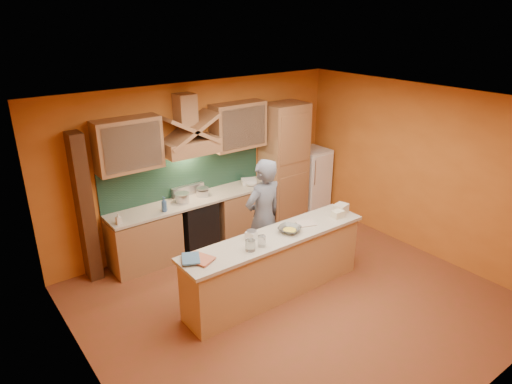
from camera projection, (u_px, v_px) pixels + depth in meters
floor at (293, 300)px, 6.53m from camera, size 5.50×5.00×0.01m
ceiling at (300, 105)px, 5.49m from camera, size 5.50×5.00×0.01m
wall_back at (200, 164)px, 7.86m from camera, size 5.50×0.02×2.80m
wall_front at (479, 301)px, 4.16m from camera, size 5.50×0.02×2.80m
wall_left at (87, 280)px, 4.47m from camera, size 0.02×5.00×2.80m
wall_right at (421, 170)px, 7.55m from camera, size 0.02×5.00×2.80m
base_cabinet_left at (144, 241)px, 7.30m from camera, size 1.10×0.60×0.86m
base_cabinet_right at (241, 211)px, 8.36m from camera, size 1.10×0.60×0.86m
counter_top at (195, 200)px, 7.66m from camera, size 3.00×0.62×0.04m
stove at (196, 224)px, 7.83m from camera, size 0.60×0.58×0.90m
backsplash at (185, 176)px, 7.74m from camera, size 3.00×0.03×0.70m
range_hood at (190, 146)px, 7.35m from camera, size 0.92×0.50×0.24m
hood_chimney at (185, 110)px, 7.21m from camera, size 0.30×0.30×0.50m
upper_cabinet_left at (128, 145)px, 6.78m from camera, size 1.00×0.35×0.80m
upper_cabinet_right at (238, 126)px, 7.90m from camera, size 1.00×0.35×0.80m
pantry_column at (284, 164)px, 8.65m from camera, size 0.80×0.60×2.30m
fridge at (311, 180)px, 9.26m from camera, size 0.58×0.60×1.30m
trim_column_left at (85, 209)px, 6.70m from camera, size 0.20×0.30×2.30m
island_body at (275, 267)px, 6.53m from camera, size 2.80×0.55×0.88m
island_top at (275, 237)px, 6.35m from camera, size 2.90×0.62×0.05m
person at (263, 218)px, 6.91m from camera, size 0.71×0.50×1.87m
pot_large at (182, 199)px, 7.50m from camera, size 0.30×0.30×0.14m
pot_small at (203, 193)px, 7.76m from camera, size 0.28×0.28×0.13m
soap_bottle_a at (119, 219)px, 6.72m from camera, size 0.08×0.08×0.17m
soap_bottle_b at (164, 204)px, 7.13m from camera, size 0.11×0.11×0.24m
bowl_back at (251, 184)px, 8.21m from camera, size 0.25×0.25×0.07m
dish_rack at (249, 181)px, 8.29m from camera, size 0.31×0.29×0.09m
book_lower at (193, 264)px, 5.61m from camera, size 0.37×0.42×0.03m
book_upper at (182, 259)px, 5.68m from camera, size 0.33×0.37×0.02m
jar_large at (250, 245)px, 5.93m from camera, size 0.17×0.17×0.15m
jar_small at (262, 241)px, 6.04m from camera, size 0.14×0.14×0.15m
kitchen_scale at (252, 235)px, 6.23m from camera, size 0.17×0.17×0.11m
mixing_bowl at (290, 229)px, 6.44m from camera, size 0.41×0.41×0.08m
cloth at (306, 224)px, 6.68m from camera, size 0.32×0.28×0.02m
grocery_bag_a at (341, 209)px, 7.03m from camera, size 0.25×0.22×0.14m
grocery_bag_b at (338, 214)px, 6.89m from camera, size 0.18×0.14×0.11m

